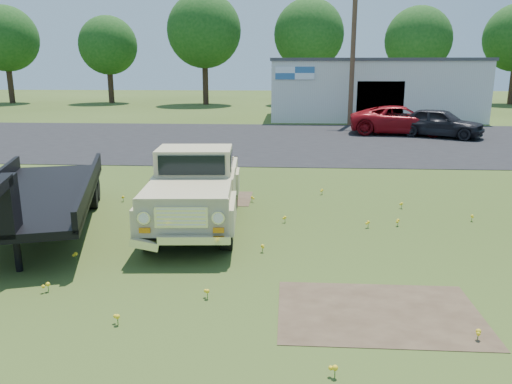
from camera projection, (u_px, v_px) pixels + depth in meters
The scene contains 15 objects.
ground at pixel (281, 242), 10.45m from camera, with size 140.00×140.00×0.00m, color #314416.
asphalt_lot at pixel (286, 140), 24.97m from camera, with size 90.00×14.00×0.02m, color black.
dirt_patch_a at pixel (379, 313), 7.46m from camera, with size 3.00×2.00×0.01m, color #463425.
dirt_patch_b at pixel (212, 198), 13.96m from camera, with size 2.20×1.60×0.01m, color #463425.
commercial_building at pixel (371, 88), 35.70m from camera, with size 14.20×8.20×4.15m.
utility_pole_mid at pixel (353, 50), 30.38m from camera, with size 1.60×0.30×9.00m.
treeline_a at pixel (5, 39), 49.36m from camera, with size 6.40×6.40×9.52m.
treeline_b at pixel (108, 46), 49.87m from camera, with size 5.76×5.76×8.57m.
treeline_c at pixel (204, 31), 47.49m from camera, with size 7.04×7.04×10.47m.
treeline_d at pixel (309, 34), 47.92m from camera, with size 6.72×6.72×10.00m.
treeline_e at pixel (418, 40), 46.01m from camera, with size 6.08×6.08×9.04m.
vintage_pickup_truck at pixel (196, 187), 11.34m from camera, with size 1.96×5.05×1.83m, color #C7B785, non-canonical shape.
flatbed_trailer at pixel (40, 189), 11.19m from camera, with size 2.26×6.77×1.85m, color black, non-canonical shape.
red_pickup at pixel (401, 120), 27.05m from camera, with size 2.51×5.45×1.52m, color maroon.
dark_sedan at pixel (439, 123), 25.91m from camera, with size 1.77×4.40×1.50m, color black.
Camera 1 is at (0.10, -9.89, 3.57)m, focal length 35.00 mm.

